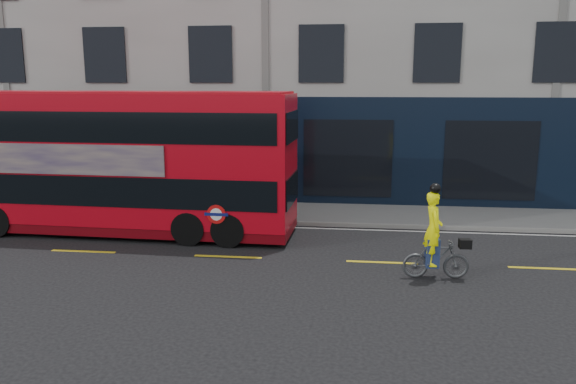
# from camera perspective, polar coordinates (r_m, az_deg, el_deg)

# --- Properties ---
(ground) EXTENTS (120.00, 120.00, 0.00)m
(ground) POSITION_cam_1_polar(r_m,az_deg,el_deg) (13.55, -7.54, -8.46)
(ground) COLOR black
(ground) RESTS_ON ground
(pavement) EXTENTS (60.00, 3.00, 0.12)m
(pavement) POSITION_cam_1_polar(r_m,az_deg,el_deg) (19.64, -2.89, -2.03)
(pavement) COLOR gray
(pavement) RESTS_ON ground
(kerb) EXTENTS (60.00, 0.12, 0.13)m
(kerb) POSITION_cam_1_polar(r_m,az_deg,el_deg) (18.21, -3.68, -3.07)
(kerb) COLOR gray
(kerb) RESTS_ON ground
(building_terrace) EXTENTS (50.00, 10.07, 15.00)m
(building_terrace) POSITION_cam_1_polar(r_m,az_deg,el_deg) (25.68, -0.53, 17.75)
(building_terrace) COLOR #B7B4AD
(building_terrace) RESTS_ON ground
(road_edge_line) EXTENTS (58.00, 0.10, 0.01)m
(road_edge_line) POSITION_cam_1_polar(r_m,az_deg,el_deg) (17.94, -3.85, -3.49)
(road_edge_line) COLOR silver
(road_edge_line) RESTS_ON ground
(lane_dashes) EXTENTS (58.00, 0.12, 0.01)m
(lane_dashes) POSITION_cam_1_polar(r_m,az_deg,el_deg) (14.93, -6.12, -6.55)
(lane_dashes) COLOR gold
(lane_dashes) RESTS_ON ground
(bus) EXTENTS (10.63, 2.77, 4.25)m
(bus) POSITION_cam_1_polar(r_m,az_deg,el_deg) (17.57, -16.69, 3.00)
(bus) COLOR #BC0715
(bus) RESTS_ON ground
(cyclist) EXTENTS (1.57, 0.65, 2.26)m
(cyclist) POSITION_cam_1_polar(r_m,az_deg,el_deg) (13.49, 14.70, -5.33)
(cyclist) COLOR #484A4D
(cyclist) RESTS_ON ground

